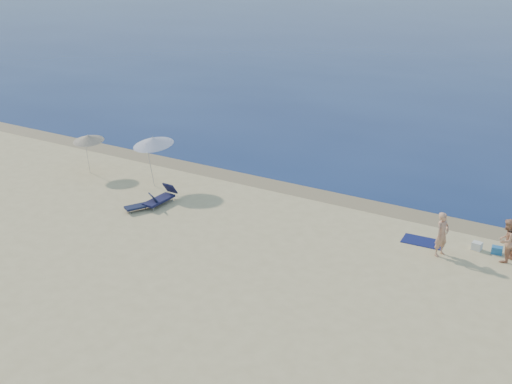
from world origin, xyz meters
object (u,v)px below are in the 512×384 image
person_right (506,240)px  person_left (442,234)px  blue_cooler (497,250)px  umbrella_near (153,141)px

person_right → person_left: bearing=-53.4°
person_left → person_right: person_left is taller
blue_cooler → person_left: bearing=-153.2°
person_left → blue_cooler: size_ratio=4.35×
person_right → blue_cooler: person_right is taller
person_left → person_right: bearing=-50.4°
person_left → umbrella_near: bearing=109.7°
person_left → umbrella_near: (-14.33, 0.22, 1.36)m
person_left → person_right: 2.37m
blue_cooler → umbrella_near: size_ratio=0.16×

